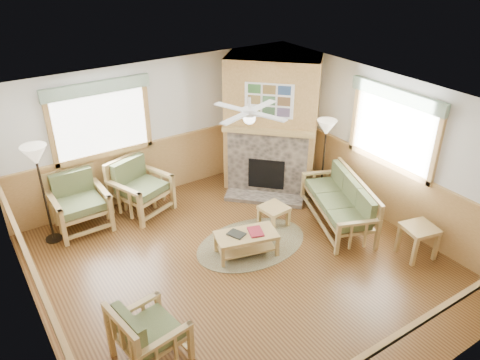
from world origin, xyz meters
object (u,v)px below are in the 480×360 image
armchair_back_right (141,187)px  end_table_chairs (139,197)px  sofa (338,202)px  armchair_back_left (79,203)px  end_table_sofa (417,241)px  armchair_left (149,332)px  floor_lamp_left (44,195)px  coffee_table (246,244)px  footstool (274,216)px  floor_lamp_right (323,160)px

armchair_back_right → end_table_chairs: (-0.02, 0.08, -0.25)m
sofa → armchair_back_left: size_ratio=1.85×
end_table_sofa → armchair_back_left: bearing=138.3°
armchair_left → floor_lamp_left: size_ratio=0.48×
armchair_back_left → end_table_sofa: size_ratio=1.80×
armchair_back_right → floor_lamp_left: floor_lamp_left is taller
coffee_table → footstool: size_ratio=2.23×
floor_lamp_left → floor_lamp_right: 5.12m
end_table_sofa → armchair_left: bearing=174.2°
armchair_back_left → floor_lamp_right: (4.36, -1.55, 0.32)m
sofa → end_table_chairs: (-2.84, 2.43, -0.17)m
floor_lamp_left → armchair_back_right: bearing=1.1°
armchair_back_left → floor_lamp_left: (-0.55, -0.11, 0.39)m
end_table_sofa → floor_lamp_left: size_ratio=0.32×
floor_lamp_left → floor_lamp_right: (4.91, -1.44, -0.07)m
floor_lamp_right → floor_lamp_left: bearing=163.6°
end_table_chairs → end_table_sofa: size_ratio=0.92×
armchair_back_right → armchair_left: 3.59m
armchair_back_right → coffee_table: size_ratio=1.02×
floor_lamp_left → end_table_chairs: bearing=3.8°
armchair_back_right → floor_lamp_right: (3.22, -1.47, 0.32)m
armchair_back_right → armchair_left: (-1.29, -3.34, -0.08)m
armchair_left → coffee_table: size_ratio=0.87×
footstool → floor_lamp_right: (1.43, 0.32, 0.63)m
floor_lamp_right → coffee_table: bearing=-162.1°
coffee_table → end_table_chairs: bearing=127.1°
sofa → floor_lamp_left: (-4.51, 2.32, 0.47)m
armchair_back_right → floor_lamp_right: floor_lamp_right is taller
sofa → footstool: 1.19m
armchair_left → end_table_chairs: armchair_left is taller
armchair_back_right → end_table_sofa: size_ratio=1.80×
armchair_left → end_table_sofa: armchair_left is taller
end_table_sofa → coffee_table: bearing=145.8°
end_table_chairs → end_table_sofa: (3.25, -3.88, 0.02)m
armchair_back_left → armchair_back_right: 1.14m
sofa → floor_lamp_left: size_ratio=1.05×
armchair_back_left → floor_lamp_right: bearing=-20.2°
sofa → footstool: size_ratio=4.17×
end_table_sofa → floor_lamp_left: floor_lamp_left is taller
coffee_table → armchair_left: bearing=-137.7°
armchair_back_right → end_table_chairs: size_ratio=1.96×
armchair_back_left → footstool: size_ratio=2.26×
floor_lamp_left → floor_lamp_right: floor_lamp_left is taller
armchair_back_right → floor_lamp_right: size_ratio=0.62×
armchair_back_left → armchair_left: 3.43m
armchair_back_right → coffee_table: (0.90, -2.22, -0.31)m
armchair_back_left → armchair_back_right: (1.13, -0.08, 0.00)m
floor_lamp_left → coffee_table: bearing=-40.3°
footstool → floor_lamp_right: floor_lamp_right is taller
floor_lamp_left → armchair_left: bearing=-83.2°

